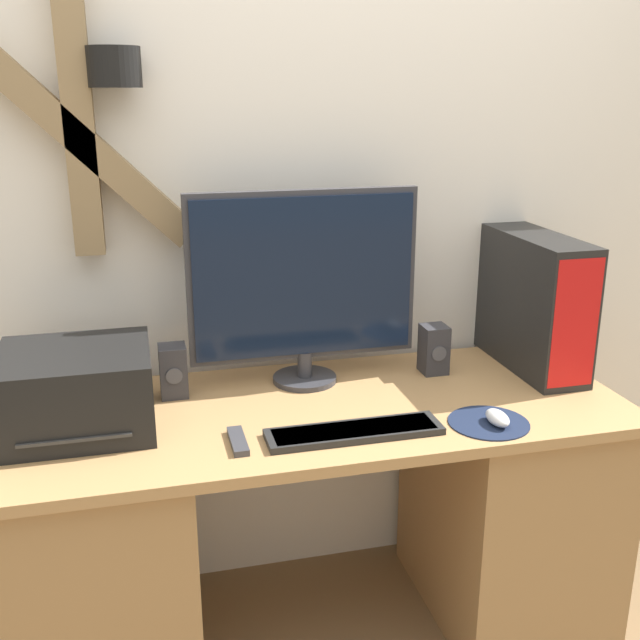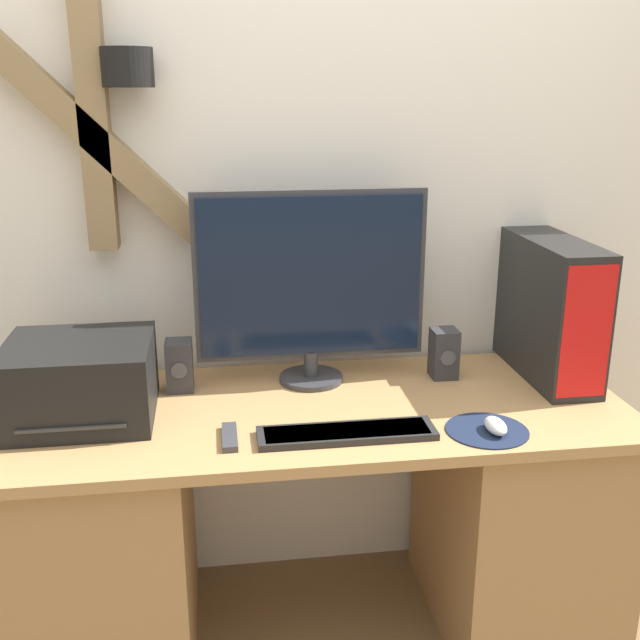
{
  "view_description": "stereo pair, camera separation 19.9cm",
  "coord_description": "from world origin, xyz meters",
  "px_view_note": "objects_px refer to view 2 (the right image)",
  "views": [
    {
      "loc": [
        -0.46,
        -1.5,
        1.6
      ],
      "look_at": [
        0.01,
        0.34,
        1.0
      ],
      "focal_mm": 42.0,
      "sensor_mm": 36.0,
      "label": 1
    },
    {
      "loc": [
        -0.26,
        -1.54,
        1.6
      ],
      "look_at": [
        0.01,
        0.34,
        1.0
      ],
      "focal_mm": 42.0,
      "sensor_mm": 36.0,
      "label": 2
    }
  ],
  "objects_px": {
    "speaker_left": "(179,365)",
    "remote_control": "(230,437)",
    "mouse": "(496,426)",
    "monitor": "(311,281)",
    "keyboard": "(347,433)",
    "printer": "(80,381)",
    "computer_tower": "(550,308)",
    "speaker_right": "(444,353)"
  },
  "relations": [
    {
      "from": "keyboard",
      "to": "speaker_left",
      "type": "bearing_deg",
      "value": 138.99
    },
    {
      "from": "computer_tower",
      "to": "remote_control",
      "type": "relative_size",
      "value": 3.3
    },
    {
      "from": "printer",
      "to": "keyboard",
      "type": "bearing_deg",
      "value": -17.65
    },
    {
      "from": "monitor",
      "to": "mouse",
      "type": "bearing_deg",
      "value": -45.53
    },
    {
      "from": "mouse",
      "to": "keyboard",
      "type": "bearing_deg",
      "value": 174.35
    },
    {
      "from": "keyboard",
      "to": "computer_tower",
      "type": "distance_m",
      "value": 0.78
    },
    {
      "from": "keyboard",
      "to": "mouse",
      "type": "xyz_separation_m",
      "value": [
        0.38,
        -0.04,
        0.01
      ]
    },
    {
      "from": "printer",
      "to": "remote_control",
      "type": "xyz_separation_m",
      "value": [
        0.38,
        -0.19,
        -0.1
      ]
    },
    {
      "from": "mouse",
      "to": "speaker_right",
      "type": "xyz_separation_m",
      "value": [
        -0.02,
        0.4,
        0.05
      ]
    },
    {
      "from": "mouse",
      "to": "remote_control",
      "type": "distance_m",
      "value": 0.67
    },
    {
      "from": "keyboard",
      "to": "printer",
      "type": "height_order",
      "value": "printer"
    },
    {
      "from": "monitor",
      "to": "printer",
      "type": "distance_m",
      "value": 0.69
    },
    {
      "from": "keyboard",
      "to": "speaker_left",
      "type": "height_order",
      "value": "speaker_left"
    },
    {
      "from": "mouse",
      "to": "remote_control",
      "type": "relative_size",
      "value": 0.65
    },
    {
      "from": "printer",
      "to": "computer_tower",
      "type": "bearing_deg",
      "value": 5.3
    },
    {
      "from": "printer",
      "to": "monitor",
      "type": "bearing_deg",
      "value": 15.15
    },
    {
      "from": "keyboard",
      "to": "printer",
      "type": "relative_size",
      "value": 1.2
    },
    {
      "from": "mouse",
      "to": "printer",
      "type": "distance_m",
      "value": 1.08
    },
    {
      "from": "monitor",
      "to": "printer",
      "type": "height_order",
      "value": "monitor"
    },
    {
      "from": "monitor",
      "to": "keyboard",
      "type": "xyz_separation_m",
      "value": [
        0.04,
        -0.39,
        -0.3
      ]
    },
    {
      "from": "computer_tower",
      "to": "speaker_right",
      "type": "xyz_separation_m",
      "value": [
        -0.31,
        0.02,
        -0.13
      ]
    },
    {
      "from": "monitor",
      "to": "speaker_left",
      "type": "relative_size",
      "value": 4.47
    },
    {
      "from": "monitor",
      "to": "printer",
      "type": "bearing_deg",
      "value": -164.85
    },
    {
      "from": "computer_tower",
      "to": "remote_control",
      "type": "height_order",
      "value": "computer_tower"
    },
    {
      "from": "monitor",
      "to": "keyboard",
      "type": "relative_size",
      "value": 1.48
    },
    {
      "from": "monitor",
      "to": "speaker_right",
      "type": "distance_m",
      "value": 0.46
    },
    {
      "from": "speaker_left",
      "to": "remote_control",
      "type": "relative_size",
      "value": 1.05
    },
    {
      "from": "computer_tower",
      "to": "speaker_left",
      "type": "distance_m",
      "value": 1.11
    },
    {
      "from": "keyboard",
      "to": "remote_control",
      "type": "bearing_deg",
      "value": 175.48
    },
    {
      "from": "printer",
      "to": "speaker_right",
      "type": "relative_size",
      "value": 2.51
    },
    {
      "from": "remote_control",
      "to": "mouse",
      "type": "bearing_deg",
      "value": -5.16
    },
    {
      "from": "mouse",
      "to": "speaker_left",
      "type": "xyz_separation_m",
      "value": [
        -0.8,
        0.41,
        0.05
      ]
    },
    {
      "from": "monitor",
      "to": "computer_tower",
      "type": "relative_size",
      "value": 1.42
    },
    {
      "from": "computer_tower",
      "to": "printer",
      "type": "xyz_separation_m",
      "value": [
        -1.35,
        -0.13,
        -0.1
      ]
    },
    {
      "from": "speaker_left",
      "to": "mouse",
      "type": "bearing_deg",
      "value": -26.9
    },
    {
      "from": "keyboard",
      "to": "mouse",
      "type": "relative_size",
      "value": 4.84
    },
    {
      "from": "computer_tower",
      "to": "remote_control",
      "type": "xyz_separation_m",
      "value": [
        -0.97,
        -0.32,
        -0.2
      ]
    },
    {
      "from": "computer_tower",
      "to": "speaker_left",
      "type": "xyz_separation_m",
      "value": [
        -1.1,
        0.03,
        -0.13
      ]
    },
    {
      "from": "computer_tower",
      "to": "speaker_right",
      "type": "distance_m",
      "value": 0.34
    },
    {
      "from": "computer_tower",
      "to": "speaker_right",
      "type": "relative_size",
      "value": 3.15
    },
    {
      "from": "keyboard",
      "to": "speaker_left",
      "type": "distance_m",
      "value": 0.57
    },
    {
      "from": "monitor",
      "to": "keyboard",
      "type": "bearing_deg",
      "value": -84.11
    }
  ]
}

